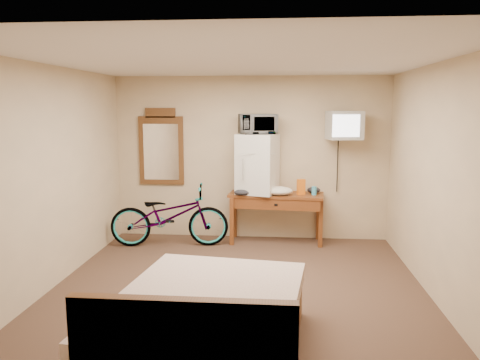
{
  "coord_description": "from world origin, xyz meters",
  "views": [
    {
      "loc": [
        0.46,
        -4.88,
        2.04
      ],
      "look_at": [
        -0.04,
        0.82,
        1.14
      ],
      "focal_mm": 35.0,
      "sensor_mm": 36.0,
      "label": 1
    }
  ],
  "objects": [
    {
      "name": "cloth_dark_b",
      "position": [
        0.97,
        2.12,
        0.8
      ],
      "size": [
        0.2,
        0.16,
        0.09
      ],
      "primitive_type": "ellipsoid",
      "color": "black",
      "rests_on": "desk"
    },
    {
      "name": "room",
      "position": [
        -0.0,
        0.0,
        1.25
      ],
      "size": [
        4.6,
        4.64,
        2.5
      ],
      "color": "#432B21",
      "rests_on": "ground"
    },
    {
      "name": "desk",
      "position": [
        0.4,
        2.0,
        0.63
      ],
      "size": [
        1.44,
        0.67,
        0.75
      ],
      "color": "brown",
      "rests_on": "floor"
    },
    {
      "name": "cloth_cream",
      "position": [
        0.44,
        1.91,
        0.81
      ],
      "size": [
        0.41,
        0.31,
        0.13
      ],
      "primitive_type": "ellipsoid",
      "color": "white",
      "rests_on": "desk"
    },
    {
      "name": "snack_bag",
      "position": [
        0.77,
        1.99,
        0.86
      ],
      "size": [
        0.13,
        0.1,
        0.23
      ],
      "primitive_type": "cube",
      "rotation": [
        0.0,
        0.0,
        0.33
      ],
      "color": "orange",
      "rests_on": "desk"
    },
    {
      "name": "wall_mirror",
      "position": [
        -1.4,
        2.27,
        1.4
      ],
      "size": [
        0.7,
        0.04,
        1.19
      ],
      "color": "brown",
      "rests_on": "room"
    },
    {
      "name": "mini_fridge",
      "position": [
        0.12,
        2.04,
        1.19
      ],
      "size": [
        0.66,
        0.65,
        0.89
      ],
      "color": "white",
      "rests_on": "desk"
    },
    {
      "name": "crt_television",
      "position": [
        1.37,
        2.02,
        1.77
      ],
      "size": [
        0.53,
        0.61,
        0.41
      ],
      "color": "black",
      "rests_on": "room"
    },
    {
      "name": "microwave",
      "position": [
        0.12,
        2.04,
        1.79
      ],
      "size": [
        0.61,
        0.49,
        0.29
      ],
      "primitive_type": "imported",
      "rotation": [
        0.0,
        0.0,
        0.29
      ],
      "color": "white",
      "rests_on": "mini_fridge"
    },
    {
      "name": "bicycle",
      "position": [
        -1.15,
        1.7,
        0.45
      ],
      "size": [
        1.78,
        0.81,
        0.91
      ],
      "primitive_type": "imported",
      "rotation": [
        0.0,
        0.0,
        1.7
      ],
      "color": "black",
      "rests_on": "floor"
    },
    {
      "name": "blue_cup",
      "position": [
        0.96,
        1.96,
        0.81
      ],
      "size": [
        0.07,
        0.07,
        0.13
      ],
      "primitive_type": "cylinder",
      "color": "#3CA6CE",
      "rests_on": "desk"
    },
    {
      "name": "cloth_dark_a",
      "position": [
        -0.09,
        1.85,
        0.79
      ],
      "size": [
        0.24,
        0.18,
        0.09
      ],
      "primitive_type": "ellipsoid",
      "color": "black",
      "rests_on": "desk"
    },
    {
      "name": "bed",
      "position": [
        -0.12,
        -1.38,
        0.3
      ],
      "size": [
        1.67,
        2.08,
        0.9
      ],
      "color": "brown",
      "rests_on": "floor"
    }
  ]
}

